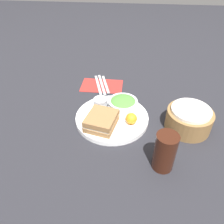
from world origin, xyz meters
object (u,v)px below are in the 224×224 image
object	(u,v)px
plate	(112,118)
knife	(102,85)
sandwich	(102,121)
spoon	(106,84)
bread_basket	(189,119)
salad_bowl	(123,104)
drink_glass	(165,152)
fork	(98,85)
dressing_cup	(100,103)

from	to	relation	value
plate	knife	bearing A→B (deg)	-163.16
sandwich	plate	bearing A→B (deg)	151.39
spoon	bread_basket	bearing A→B (deg)	-145.00
salad_bowl	spoon	bearing A→B (deg)	-155.31
salad_bowl	drink_glass	size ratio (longest dim) A/B	0.88
bread_basket	fork	distance (m)	0.46
drink_glass	knife	world-z (taller)	drink_glass
dressing_cup	spoon	xyz separation A→B (m)	(-0.19, -0.00, -0.03)
bread_basket	knife	size ratio (longest dim) A/B	0.89
knife	bread_basket	bearing A→B (deg)	-143.11
plate	knife	distance (m)	0.26
bread_basket	spoon	world-z (taller)	bread_basket
salad_bowl	bread_basket	world-z (taller)	bread_basket
dressing_cup	bread_basket	world-z (taller)	bread_basket
dressing_cup	bread_basket	bearing A→B (deg)	77.22
sandwich	dressing_cup	bearing A→B (deg)	-169.92
sandwich	drink_glass	xyz separation A→B (m)	(0.15, 0.21, 0.02)
plate	fork	size ratio (longest dim) A/B	1.59
salad_bowl	dressing_cup	distance (m)	0.09
salad_bowl	fork	size ratio (longest dim) A/B	0.65
dressing_cup	knife	distance (m)	0.19
bread_basket	fork	xyz separation A→B (m)	(-0.26, -0.38, -0.04)
dressing_cup	bread_basket	distance (m)	0.35
sandwich	dressing_cup	world-z (taller)	sandwich
sandwich	bread_basket	size ratio (longest dim) A/B	0.82
knife	sandwich	bearing A→B (deg)	171.08
drink_glass	bread_basket	distance (m)	0.22
fork	knife	size ratio (longest dim) A/B	0.95
sandwich	dressing_cup	size ratio (longest dim) A/B	2.35
salad_bowl	fork	distance (m)	0.24
spoon	knife	bearing A→B (deg)	90.00
salad_bowl	fork	xyz separation A→B (m)	(-0.20, -0.13, -0.04)
sandwich	fork	xyz separation A→B (m)	(-0.30, -0.06, -0.04)
dressing_cup	spoon	world-z (taller)	dressing_cup
plate	sandwich	size ratio (longest dim) A/B	2.10
plate	sandwich	distance (m)	0.08
dressing_cup	knife	bearing A→B (deg)	-173.46
dressing_cup	salad_bowl	bearing A→B (deg)	79.25
sandwich	salad_bowl	world-z (taller)	salad_bowl
plate	fork	xyz separation A→B (m)	(-0.24, -0.09, -0.00)
salad_bowl	knife	size ratio (longest dim) A/B	0.62
drink_glass	fork	size ratio (longest dim) A/B	0.74
knife	spoon	bearing A→B (deg)	-90.00
fork	spoon	size ratio (longest dim) A/B	1.11
plate	bread_basket	xyz separation A→B (m)	(0.02, 0.29, 0.03)
knife	fork	bearing A→B (deg)	90.00
knife	spoon	size ratio (longest dim) A/B	1.17
drink_glass	plate	bearing A→B (deg)	-138.99
plate	salad_bowl	xyz separation A→B (m)	(-0.04, 0.04, 0.04)
dressing_cup	plate	bearing A→B (deg)	41.63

